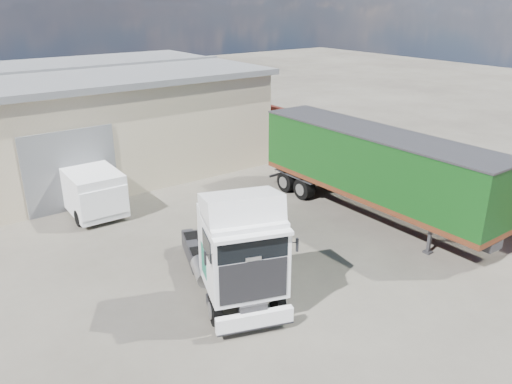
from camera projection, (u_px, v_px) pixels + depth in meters
ground at (240, 294)px, 15.93m from camera, size 120.00×120.00×0.00m
brick_boundary_wall at (354, 151)px, 26.33m from camera, size 0.35×26.00×2.50m
tractor_unit at (237, 252)px, 15.08m from camera, size 3.96×6.07×3.88m
box_trailer at (372, 165)px, 20.85m from camera, size 2.45×11.33×3.76m
panel_van at (88, 187)px, 21.91m from camera, size 2.13×4.98×2.02m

